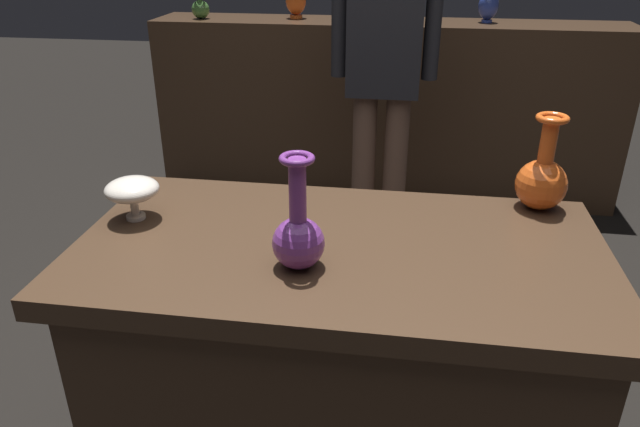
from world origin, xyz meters
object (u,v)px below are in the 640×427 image
(shelf_vase_far_left, at_px, (200,7))
(visitor_center_back, at_px, (384,62))
(vase_left_accent, at_px, (132,190))
(shelf_vase_right, at_px, (488,6))
(vase_centerpiece, at_px, (298,234))
(vase_tall_behind, at_px, (542,179))

(shelf_vase_far_left, relative_size, visitor_center_back, 0.12)
(vase_left_accent, distance_m, shelf_vase_right, 2.41)
(vase_left_accent, height_order, visitor_center_back, visitor_center_back)
(vase_centerpiece, bearing_deg, vase_tall_behind, 34.51)
(shelf_vase_right, relative_size, shelf_vase_far_left, 0.83)
(vase_centerpiece, distance_m, vase_tall_behind, 0.67)
(vase_centerpiece, bearing_deg, visitor_center_back, 86.76)
(vase_left_accent, relative_size, visitor_center_back, 0.08)
(vase_centerpiece, distance_m, shelf_vase_far_left, 2.46)
(shelf_vase_right, xyz_separation_m, visitor_center_back, (-0.50, -0.75, -0.16))
(vase_tall_behind, relative_size, shelf_vase_right, 1.55)
(vase_tall_behind, bearing_deg, vase_left_accent, -167.82)
(vase_left_accent, height_order, shelf_vase_right, shelf_vase_right)
(visitor_center_back, bearing_deg, shelf_vase_far_left, -31.48)
(shelf_vase_right, bearing_deg, visitor_center_back, -123.89)
(vase_tall_behind, height_order, visitor_center_back, visitor_center_back)
(visitor_center_back, bearing_deg, vase_tall_behind, 111.52)
(visitor_center_back, bearing_deg, vase_left_accent, 70.28)
(vase_tall_behind, distance_m, vase_left_accent, 1.01)
(vase_centerpiece, xyz_separation_m, visitor_center_back, (0.09, 1.59, 0.04))
(vase_centerpiece, bearing_deg, shelf_vase_far_left, 113.23)
(shelf_vase_right, distance_m, shelf_vase_far_left, 1.56)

